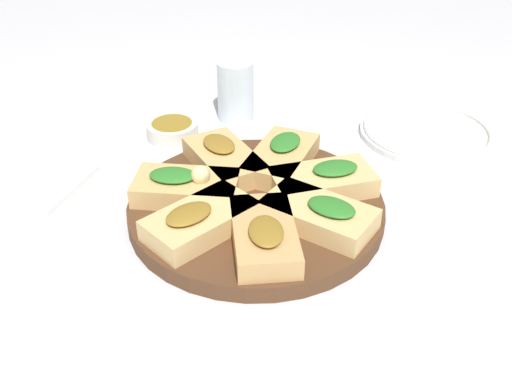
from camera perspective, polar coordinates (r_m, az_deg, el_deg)
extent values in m
plane|color=silver|center=(0.85, 0.00, -2.19)|extent=(3.00, 3.00, 0.00)
cylinder|color=#51331E|center=(0.84, 0.00, -1.52)|extent=(0.36, 0.36, 0.02)
cube|color=#DBB775|center=(0.77, -5.28, -2.76)|extent=(0.16, 0.12, 0.03)
ellipsoid|color=olive|center=(0.75, -6.42, -2.09)|extent=(0.08, 0.06, 0.01)
cube|color=tan|center=(0.74, 0.78, -4.14)|extent=(0.16, 0.14, 0.03)
ellipsoid|color=olive|center=(0.72, 0.96, -3.75)|extent=(0.08, 0.07, 0.01)
cube|color=#DBB775|center=(0.78, 5.96, -2.20)|extent=(0.09, 0.15, 0.03)
ellipsoid|color=#2D7A28|center=(0.77, 7.22, -1.42)|extent=(0.05, 0.07, 0.01)
cube|color=#DBB775|center=(0.85, 6.35, 0.98)|extent=(0.15, 0.16, 0.03)
ellipsoid|color=#2D7A28|center=(0.85, 7.57, 2.29)|extent=(0.07, 0.08, 0.01)
cube|color=tan|center=(0.90, 2.39, 3.17)|extent=(0.15, 0.09, 0.03)
ellipsoid|color=#2D7A28|center=(0.91, 2.82, 4.79)|extent=(0.07, 0.05, 0.01)
cube|color=tan|center=(0.90, -3.01, 3.02)|extent=(0.14, 0.16, 0.03)
ellipsoid|color=olive|center=(0.90, -3.55, 4.62)|extent=(0.07, 0.08, 0.01)
cube|color=tan|center=(0.84, -6.66, 0.39)|extent=(0.12, 0.16, 0.03)
ellipsoid|color=#2D7A28|center=(0.83, -7.96, 1.61)|extent=(0.06, 0.08, 0.01)
sphere|color=beige|center=(0.82, -5.30, 1.64)|extent=(0.03, 0.03, 0.03)
cylinder|color=white|center=(1.09, 15.92, 5.43)|extent=(0.23, 0.23, 0.01)
torus|color=white|center=(1.08, 15.98, 5.76)|extent=(0.22, 0.22, 0.01)
cylinder|color=silver|center=(1.08, -1.97, 9.60)|extent=(0.06, 0.06, 0.11)
cube|color=white|center=(0.96, -19.65, 0.79)|extent=(0.15, 0.13, 0.01)
cylinder|color=silver|center=(1.05, -7.97, 5.87)|extent=(0.09, 0.09, 0.03)
cylinder|color=olive|center=(1.04, -8.02, 6.43)|extent=(0.07, 0.07, 0.00)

